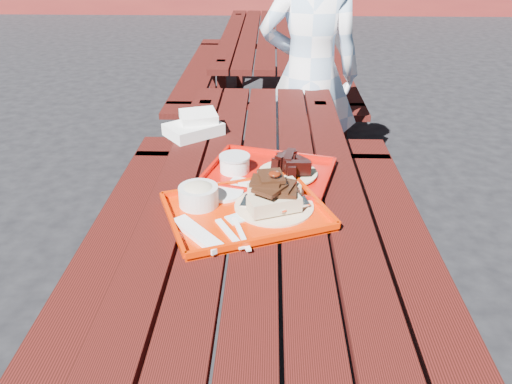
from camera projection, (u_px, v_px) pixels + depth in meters
ground at (257, 345)px, 2.11m from camera, size 60.00×60.00×0.00m
picnic_table_near at (257, 234)px, 1.84m from camera, size 1.41×2.40×0.75m
picnic_table_far at (267, 56)px, 4.30m from camera, size 1.41×2.40×0.75m
near_tray at (243, 202)px, 1.60m from camera, size 0.59×0.52×0.15m
far_tray at (267, 171)px, 1.83m from camera, size 0.52×0.45×0.07m
white_cloth at (195, 126)px, 2.19m from camera, size 0.28×0.27×0.09m
person at (309, 75)px, 2.87m from camera, size 0.60×0.40×1.60m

